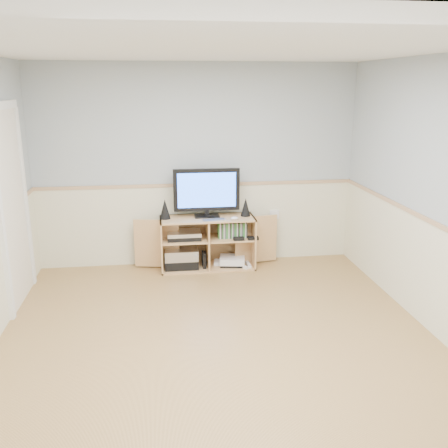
{
  "coord_description": "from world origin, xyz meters",
  "views": [
    {
      "loc": [
        -0.5,
        -3.91,
        2.24
      ],
      "look_at": [
        0.2,
        1.2,
        0.79
      ],
      "focal_mm": 40.0,
      "sensor_mm": 36.0,
      "label": 1
    }
  ],
  "objects_px": {
    "media_cabinet": "(207,241)",
    "keyboard": "(214,220)",
    "game_consoles": "(231,261)",
    "monitor": "(207,191)"
  },
  "relations": [
    {
      "from": "media_cabinet",
      "to": "keyboard",
      "type": "xyz_separation_m",
      "value": [
        0.07,
        -0.19,
        0.32
      ]
    },
    {
      "from": "media_cabinet",
      "to": "game_consoles",
      "type": "height_order",
      "value": "media_cabinet"
    },
    {
      "from": "monitor",
      "to": "media_cabinet",
      "type": "bearing_deg",
      "value": 90.0
    },
    {
      "from": "keyboard",
      "to": "game_consoles",
      "type": "bearing_deg",
      "value": 18.11
    },
    {
      "from": "media_cabinet",
      "to": "monitor",
      "type": "height_order",
      "value": "monitor"
    },
    {
      "from": "media_cabinet",
      "to": "game_consoles",
      "type": "distance_m",
      "value": 0.4
    },
    {
      "from": "keyboard",
      "to": "game_consoles",
      "type": "xyz_separation_m",
      "value": [
        0.23,
        0.13,
        -0.59
      ]
    },
    {
      "from": "media_cabinet",
      "to": "keyboard",
      "type": "distance_m",
      "value": 0.38
    },
    {
      "from": "media_cabinet",
      "to": "keyboard",
      "type": "bearing_deg",
      "value": -70.93
    },
    {
      "from": "monitor",
      "to": "game_consoles",
      "type": "xyz_separation_m",
      "value": [
        0.3,
        -0.06,
        -0.9
      ]
    }
  ]
}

